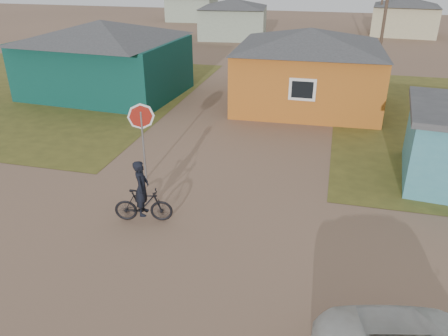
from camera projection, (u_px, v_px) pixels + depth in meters
The scene contains 10 objects.
ground at pixel (160, 260), 11.05m from camera, with size 120.00×120.00×0.00m, color #87644D.
grass_nw at pixel (19, 89), 25.51m from camera, with size 20.00×18.00×0.00m, color brown.
house_teal at pixel (104, 57), 23.84m from camera, with size 8.93×7.08×4.00m.
house_yellow at pixel (308, 67), 21.87m from camera, with size 7.72×6.76×3.90m.
house_pale_west at pixel (233, 18), 41.30m from camera, with size 7.04×6.15×3.60m.
house_beige_east at pixel (405, 16), 43.01m from camera, with size 6.95×6.05×3.60m.
house_pale_north at pixel (192, 5), 53.60m from camera, with size 6.28×5.81×3.40m.
utility_pole_near at pixel (386, 8), 27.06m from camera, with size 1.40×0.20×8.00m.
stop_sign at pixel (142, 125), 14.30m from camera, with size 0.89×0.11×2.71m.
cyclist at pixel (143, 200), 12.43m from camera, with size 1.74×0.83×1.90m.
Camera 1 is at (3.77, -8.29, 6.88)m, focal length 35.00 mm.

